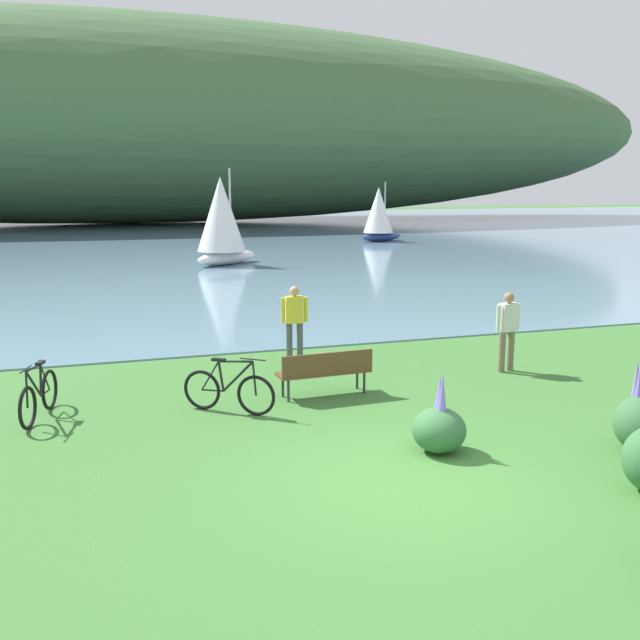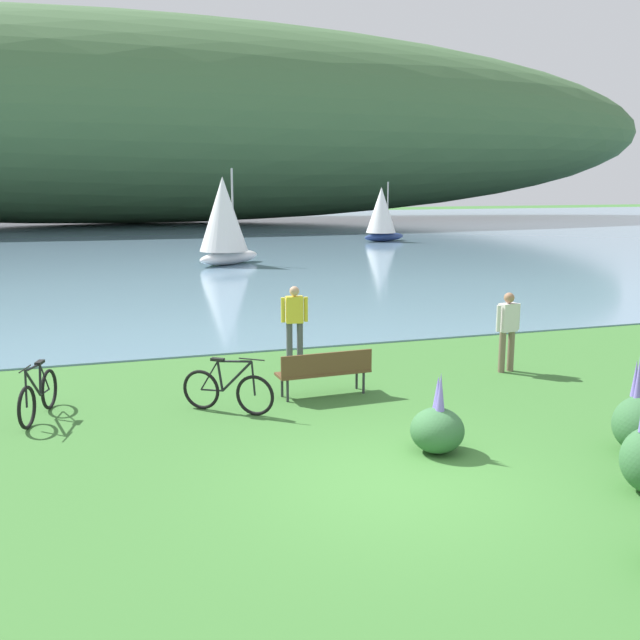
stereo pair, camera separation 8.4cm
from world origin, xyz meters
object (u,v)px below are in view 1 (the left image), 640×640
(bicycle_leaning_near_bench, at_px, (39,396))
(bicycle_beside_path, at_px, (229,391))
(sailboat_nearest_to_shore, at_px, (222,220))
(sailboat_mid_bay, at_px, (379,214))
(park_bench_near_camera, at_px, (325,370))
(person_on_the_grass, at_px, (508,327))
(person_at_shoreline, at_px, (294,318))

(bicycle_leaning_near_bench, relative_size, bicycle_beside_path, 1.19)
(sailboat_nearest_to_shore, xyz_separation_m, sailboat_mid_bay, (12.62, 10.67, -0.30))
(sailboat_mid_bay, bearing_deg, bicycle_leaning_near_bench, -121.46)
(bicycle_leaning_near_bench, bearing_deg, bicycle_beside_path, -11.92)
(sailboat_mid_bay, bearing_deg, park_bench_near_camera, -114.29)
(person_on_the_grass, bearing_deg, sailboat_nearest_to_shore, 95.84)
(person_at_shoreline, xyz_separation_m, person_on_the_grass, (4.05, -2.28, 0.00))
(bicycle_leaning_near_bench, height_order, person_at_shoreline, person_at_shoreline)
(bicycle_beside_path, distance_m, person_on_the_grass, 6.26)
(bicycle_beside_path, bearing_deg, sailboat_mid_bay, 63.25)
(person_at_shoreline, distance_m, person_on_the_grass, 4.64)
(person_at_shoreline, distance_m, sailboat_mid_bay, 33.10)
(park_bench_near_camera, xyz_separation_m, person_on_the_grass, (4.25, 0.52, 0.46))
(person_on_the_grass, height_order, sailboat_mid_bay, sailboat_mid_bay)
(sailboat_nearest_to_shore, bearing_deg, bicycle_leaning_near_bench, -108.27)
(bicycle_beside_path, height_order, person_on_the_grass, person_on_the_grass)
(person_on_the_grass, distance_m, sailboat_nearest_to_shore, 21.50)
(bicycle_leaning_near_bench, distance_m, person_at_shoreline, 5.87)
(park_bench_near_camera, xyz_separation_m, person_at_shoreline, (0.20, 2.80, 0.46))
(person_at_shoreline, height_order, person_on_the_grass, same)
(bicycle_beside_path, height_order, sailboat_nearest_to_shore, sailboat_nearest_to_shore)
(bicycle_leaning_near_bench, distance_m, sailboat_mid_bay, 37.87)
(person_at_shoreline, bearing_deg, bicycle_beside_path, -123.59)
(person_at_shoreline, relative_size, sailboat_nearest_to_shore, 0.37)
(park_bench_near_camera, bearing_deg, sailboat_nearest_to_shore, 84.60)
(park_bench_near_camera, distance_m, sailboat_mid_bay, 35.74)
(person_on_the_grass, bearing_deg, park_bench_near_camera, -173.00)
(person_at_shoreline, bearing_deg, park_bench_near_camera, -94.14)
(sailboat_nearest_to_shore, bearing_deg, person_on_the_grass, -84.16)
(person_at_shoreline, height_order, sailboat_nearest_to_shore, sailboat_nearest_to_shore)
(person_on_the_grass, xyz_separation_m, sailboat_nearest_to_shore, (-2.18, 21.35, 1.23))
(bicycle_beside_path, relative_size, person_on_the_grass, 0.84)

